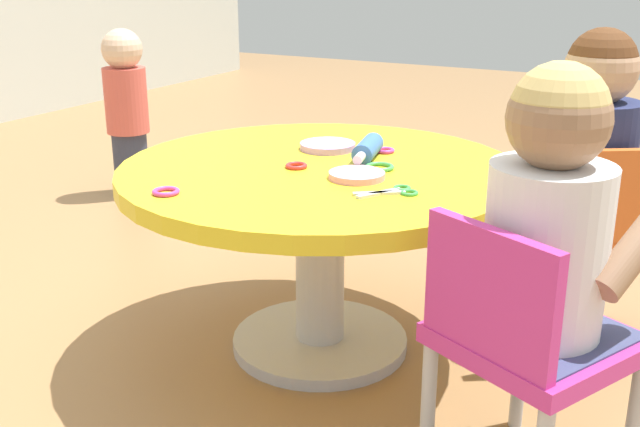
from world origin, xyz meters
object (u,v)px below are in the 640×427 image
object	(u,v)px
child_chair_right	(589,232)
toddler_standing	(127,108)
seated_child_right	(593,137)
craft_scissors	(394,192)
seated_child_left	(551,215)
rolling_pin	(368,149)
craft_table	(320,208)
child_chair_left	(524,342)

from	to	relation	value
child_chair_right	toddler_standing	size ratio (longest dim) A/B	0.80
seated_child_right	craft_scissors	world-z (taller)	seated_child_right
craft_scissors	seated_child_left	bearing A→B (deg)	-114.38
child_chair_right	craft_scissors	distance (m)	0.58
child_chair_right	toddler_standing	world-z (taller)	toddler_standing
toddler_standing	rolling_pin	size ratio (longest dim) A/B	2.93
craft_table	seated_child_right	world-z (taller)	seated_child_right
rolling_pin	seated_child_left	bearing A→B (deg)	-126.81
seated_child_left	toddler_standing	distance (m)	2.19
child_chair_right	seated_child_right	world-z (taller)	seated_child_right
seated_child_left	child_chair_left	bearing A→B (deg)	154.34
child_chair_right	craft_scissors	size ratio (longest dim) A/B	3.99
craft_scissors	craft_table	bearing A→B (deg)	63.59
seated_child_right	child_chair_right	bearing A→B (deg)	-147.55
child_chair_left	craft_scissors	world-z (taller)	child_chair_left
child_chair_right	craft_scissors	xyz separation A→B (m)	(-0.44, 0.33, 0.17)
seated_child_left	craft_scissors	world-z (taller)	seated_child_left
toddler_standing	seated_child_right	bearing A→B (deg)	-103.13
craft_table	toddler_standing	bearing A→B (deg)	58.91
seated_child_left	rolling_pin	xyz separation A→B (m)	(0.39, 0.52, -0.03)
craft_table	craft_scissors	xyz separation A→B (m)	(-0.12, -0.24, 0.11)
child_chair_left	toddler_standing	distance (m)	2.18
craft_table	rolling_pin	distance (m)	0.18
toddler_standing	child_chair_right	bearing A→B (deg)	-103.96
seated_child_left	toddler_standing	world-z (taller)	seated_child_left
craft_table	seated_child_right	size ratio (longest dim) A/B	1.86
craft_table	seated_child_left	distance (m)	0.67
craft_table	toddler_standing	distance (m)	1.53
craft_table	child_chair_left	size ratio (longest dim) A/B	1.77
child_chair_right	toddler_standing	bearing A→B (deg)	76.04
child_chair_right	craft_scissors	world-z (taller)	child_chair_right
rolling_pin	craft_scissors	bearing A→B (deg)	-143.85
toddler_standing	rolling_pin	distance (m)	1.54
craft_table	toddler_standing	world-z (taller)	toddler_standing
seated_child_left	seated_child_right	world-z (taller)	same
seated_child_left	child_chair_right	xyz separation A→B (m)	(0.60, 0.02, -0.23)
child_chair_left	craft_scissors	xyz separation A→B (m)	(0.20, 0.34, 0.17)
craft_table	child_chair_right	xyz separation A→B (m)	(0.32, -0.57, -0.07)
craft_table	child_chair_left	distance (m)	0.66
craft_table	rolling_pin	size ratio (longest dim) A/B	4.14
craft_table	seated_child_left	xyz separation A→B (m)	(-0.28, -0.59, 0.16)
seated_child_right	seated_child_left	bearing A→B (deg)	-176.15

